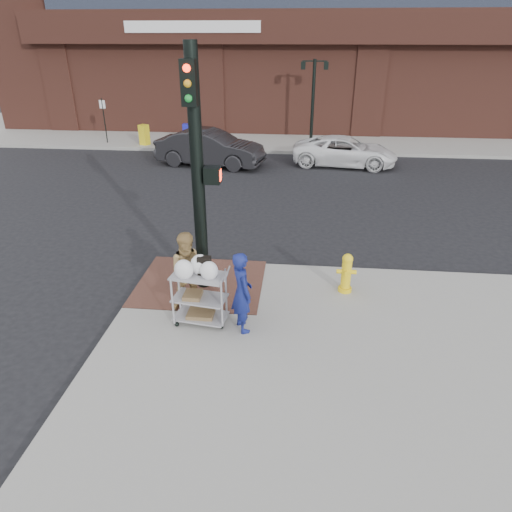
# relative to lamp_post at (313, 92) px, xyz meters

# --- Properties ---
(ground) EXTENTS (220.00, 220.00, 0.00)m
(ground) POSITION_rel_lamp_post_xyz_m (-2.00, -16.00, -2.62)
(ground) COLOR black
(ground) RESTS_ON ground
(sidewalk_far) EXTENTS (65.00, 36.00, 0.15)m
(sidewalk_far) POSITION_rel_lamp_post_xyz_m (10.50, 16.00, -2.54)
(sidewalk_far) COLOR gray
(sidewalk_far) RESTS_ON ground
(brick_curb_ramp) EXTENTS (2.80, 2.40, 0.01)m
(brick_curb_ramp) POSITION_rel_lamp_post_xyz_m (-2.60, -15.10, -2.46)
(brick_curb_ramp) COLOR #513026
(brick_curb_ramp) RESTS_ON sidewalk_near
(lamp_post) EXTENTS (1.32, 0.22, 4.00)m
(lamp_post) POSITION_rel_lamp_post_xyz_m (0.00, 0.00, 0.00)
(lamp_post) COLOR black
(lamp_post) RESTS_ON sidewalk_far
(parking_sign) EXTENTS (0.05, 0.05, 2.20)m
(parking_sign) POSITION_rel_lamp_post_xyz_m (-10.50, -1.00, -1.37)
(parking_sign) COLOR black
(parking_sign) RESTS_ON sidewalk_far
(traffic_signal_pole) EXTENTS (0.61, 0.51, 5.00)m
(traffic_signal_pole) POSITION_rel_lamp_post_xyz_m (-2.48, -15.23, 0.21)
(traffic_signal_pole) COLOR black
(traffic_signal_pole) RESTS_ON sidewalk_near
(woman_blue) EXTENTS (0.61, 0.69, 1.60)m
(woman_blue) POSITION_rel_lamp_post_xyz_m (-1.43, -16.76, -1.67)
(woman_blue) COLOR navy
(woman_blue) RESTS_ON sidewalk_near
(pedestrian_tan) EXTENTS (0.96, 0.84, 1.66)m
(pedestrian_tan) POSITION_rel_lamp_post_xyz_m (-2.56, -16.13, -1.64)
(pedestrian_tan) COLOR #A7864E
(pedestrian_tan) RESTS_ON sidewalk_near
(sedan_dark) EXTENTS (4.89, 2.50, 1.54)m
(sedan_dark) POSITION_rel_lamp_post_xyz_m (-4.41, -4.41, -1.85)
(sedan_dark) COLOR black
(sedan_dark) RESTS_ON ground
(minivan_white) EXTENTS (4.70, 2.61, 1.24)m
(minivan_white) POSITION_rel_lamp_post_xyz_m (1.44, -3.81, -2.00)
(minivan_white) COLOR white
(minivan_white) RESTS_ON ground
(utility_cart) EXTENTS (1.07, 0.70, 1.39)m
(utility_cart) POSITION_rel_lamp_post_xyz_m (-2.27, -16.61, -1.84)
(utility_cart) COLOR #95959A
(utility_cart) RESTS_ON sidewalk_near
(fire_hydrant) EXTENTS (0.42, 0.30, 0.90)m
(fire_hydrant) POSITION_rel_lamp_post_xyz_m (0.63, -15.14, -2.01)
(fire_hydrant) COLOR yellow
(fire_hydrant) RESTS_ON sidewalk_near
(newsbox_yellow) EXTENTS (0.53, 0.51, 0.99)m
(newsbox_yellow) POSITION_rel_lamp_post_xyz_m (-8.40, -1.29, -1.98)
(newsbox_yellow) COLOR yellow
(newsbox_yellow) RESTS_ON sidewalk_far
(newsbox_blue) EXTENTS (0.39, 0.35, 0.90)m
(newsbox_blue) POSITION_rel_lamp_post_xyz_m (-6.43, -0.31, -2.02)
(newsbox_blue) COLOR #1B1CB0
(newsbox_blue) RESTS_ON sidewalk_far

